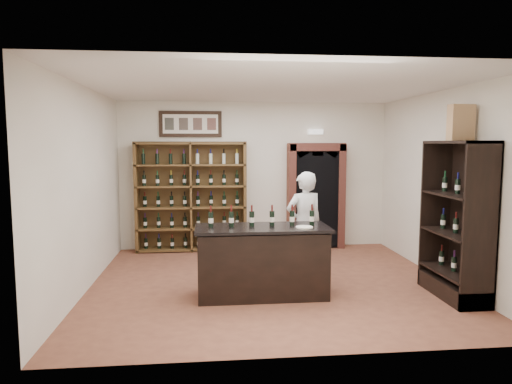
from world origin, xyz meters
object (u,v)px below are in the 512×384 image
at_px(wine_shelf, 191,196).
at_px(counter_bottle_0, 211,219).
at_px(side_cabinet, 457,244).
at_px(shopkeeper, 304,224).
at_px(tasting_counter, 262,262).
at_px(wine_crate, 461,123).

distance_m(wine_shelf, counter_bottle_0, 2.90).
distance_m(side_cabinet, shopkeeper, 2.28).
xyz_separation_m(counter_bottle_0, shopkeeper, (1.51, 0.84, -0.25)).
height_order(wine_shelf, tasting_counter, wine_shelf).
bearing_deg(tasting_counter, wine_crate, -5.52).
relative_size(tasting_counter, counter_bottle_0, 6.27).
distance_m(side_cabinet, wine_crate, 1.69).
bearing_deg(counter_bottle_0, side_cabinet, -5.94).
bearing_deg(side_cabinet, tasting_counter, 173.72).
relative_size(tasting_counter, shopkeeper, 1.10).
bearing_deg(wine_shelf, wine_crate, -39.96).
bearing_deg(tasting_counter, side_cabinet, -6.28).
height_order(tasting_counter, wine_crate, wine_crate).
distance_m(wine_shelf, tasting_counter, 3.19).
bearing_deg(tasting_counter, shopkeeper, 48.75).
bearing_deg(side_cabinet, wine_crate, 106.25).
xyz_separation_m(tasting_counter, wine_crate, (2.71, -0.26, 1.95)).
bearing_deg(wine_shelf, shopkeeper, -47.18).
relative_size(counter_bottle_0, wine_crate, 0.61).
bearing_deg(wine_crate, side_cabinet, -79.67).
xyz_separation_m(side_cabinet, shopkeeper, (-1.94, 1.20, 0.10)).
relative_size(counter_bottle_0, side_cabinet, 0.14).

